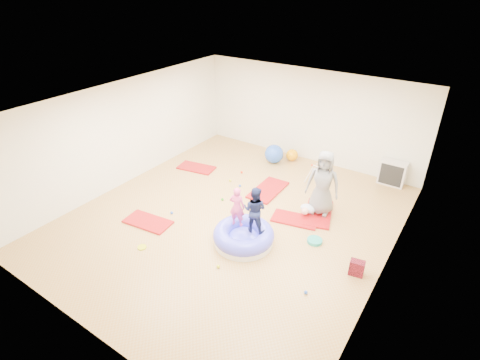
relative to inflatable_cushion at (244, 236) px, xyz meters
The scene contains 19 objects.
room 1.57m from the inflatable_cushion, 138.48° to the left, with size 7.01×8.01×2.81m.
gym_mat_front_left 2.37m from the inflatable_cushion, 164.07° to the right, with size 1.12×0.56×0.05m, color #990C02.
gym_mat_mid_left 3.79m from the inflatable_cushion, 145.50° to the left, with size 1.09×0.55×0.05m, color #990C02.
gym_mat_center_back 2.31m from the inflatable_cushion, 106.76° to the left, with size 1.29×0.65×0.05m, color #990C02.
gym_mat_right 1.50m from the inflatable_cushion, 68.10° to the left, with size 1.07×0.54×0.04m, color #990C02.
gym_mat_rear_right 2.14m from the inflatable_cushion, 64.55° to the left, with size 1.22×0.61×0.05m, color #990C02.
inflatable_cushion is the anchor object (origin of this frame).
child_pink 0.73m from the inflatable_cushion, 160.05° to the left, with size 0.34×0.22×0.93m, color #ED4486.
child_navy 0.78m from the inflatable_cushion, 32.42° to the left, with size 0.51×0.40×1.05m, color #161D46.
adult_caregiver 2.29m from the inflatable_cushion, 64.92° to the left, with size 0.79×0.51×1.61m, color slate.
infant 1.88m from the inflatable_cushion, 68.26° to the left, with size 0.38×0.39×0.22m.
ball_pit_balls 1.30m from the inflatable_cushion, 137.46° to the left, with size 3.91×3.68×0.07m.
exercise_ball_blue 4.05m from the inflatable_cushion, 110.06° to the left, with size 0.58×0.58×0.58m, color blue.
exercise_ball_orange 4.36m from the inflatable_cushion, 103.12° to the left, with size 0.37×0.37×0.37m, color #F39A01.
infant_play_gym 3.44m from the inflatable_cushion, 85.59° to the left, with size 0.63×0.59×0.48m.
cube_shelf 4.86m from the inflatable_cushion, 65.97° to the left, with size 0.69×0.34×0.69m.
balance_disc 1.56m from the inflatable_cushion, 34.09° to the left, with size 0.33×0.33×0.07m, color teal.
backpack 2.40m from the inflatable_cushion, ahead, with size 0.28×0.17×0.32m, color maroon.
yellow_toy 2.20m from the inflatable_cushion, 141.12° to the right, with size 0.19×0.19×0.03m, color #CAD414.
Camera 1 is at (4.29, -6.07, 5.19)m, focal length 28.00 mm.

